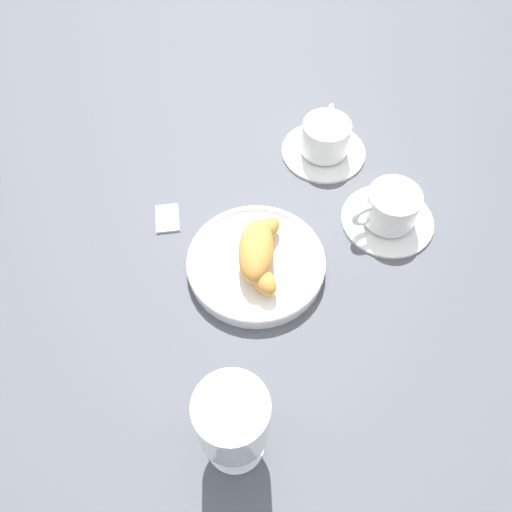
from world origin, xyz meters
The scene contains 7 objects.
ground_plane centered at (0.00, 0.00, 0.00)m, with size 2.20×2.20×0.00m, color #4C4F56.
pastry_plate centered at (0.01, -0.01, 0.01)m, with size 0.19×0.19×0.02m.
croissant_large centered at (0.01, 0.00, 0.04)m, with size 0.13×0.09×0.04m.
coffee_cup_near centered at (-0.24, 0.01, 0.03)m, with size 0.14×0.14×0.06m.
coffee_cup_far centered at (-0.14, 0.14, 0.03)m, with size 0.14×0.14×0.06m.
juice_glass_left centered at (0.24, 0.06, 0.09)m, with size 0.08×0.08×0.14m.
sugar_packet centered at (-0.02, -0.16, 0.00)m, with size 0.05×0.03×0.01m, color white.
Camera 1 is at (0.37, 0.14, 0.62)m, focal length 36.72 mm.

